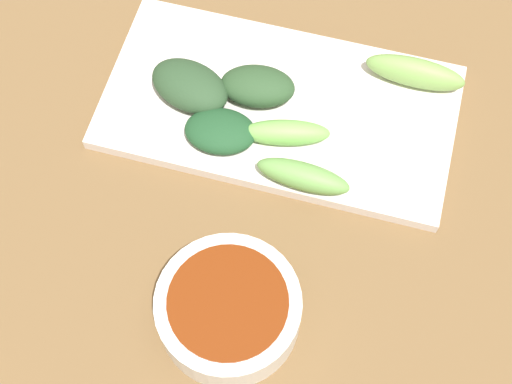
# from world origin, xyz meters

# --- Properties ---
(tabletop) EXTENTS (2.10, 2.10, 0.02)m
(tabletop) POSITION_xyz_m (0.00, 0.00, 0.01)
(tabletop) COLOR brown
(tabletop) RESTS_ON ground
(sauce_bowl) EXTENTS (0.11, 0.11, 0.04)m
(sauce_bowl) POSITION_xyz_m (-0.13, -0.03, 0.04)
(sauce_bowl) COLOR silver
(sauce_bowl) RESTS_ON tabletop
(serving_plate) EXTENTS (0.17, 0.31, 0.01)m
(serving_plate) POSITION_xyz_m (0.07, -0.02, 0.03)
(serving_plate) COLOR silver
(serving_plate) RESTS_ON tabletop
(broccoli_stalk_0) EXTENTS (0.03, 0.09, 0.03)m
(broccoli_stalk_0) POSITION_xyz_m (0.13, -0.13, 0.05)
(broccoli_stalk_0) COLOR #7AAA51
(broccoli_stalk_0) RESTS_ON serving_plate
(broccoli_stalk_1) EXTENTS (0.04, 0.08, 0.02)m
(broccoli_stalk_1) POSITION_xyz_m (0.04, -0.04, 0.04)
(broccoli_stalk_1) COLOR #74B952
(broccoli_stalk_1) RESTS_ON serving_plate
(broccoli_stalk_2) EXTENTS (0.03, 0.08, 0.02)m
(broccoli_stalk_2) POSITION_xyz_m (0.00, -0.06, 0.04)
(broccoli_stalk_2) COLOR #68A04D
(broccoli_stalk_2) RESTS_ON serving_plate
(broccoli_leafy_3) EXTENTS (0.07, 0.08, 0.03)m
(broccoli_leafy_3) POSITION_xyz_m (0.06, 0.06, 0.05)
(broccoli_leafy_3) COLOR #2A4629
(broccoli_leafy_3) RESTS_ON serving_plate
(broccoli_leafy_4) EXTENTS (0.05, 0.07, 0.02)m
(broccoli_leafy_4) POSITION_xyz_m (0.02, 0.02, 0.04)
(broccoli_leafy_4) COLOR #1D4827
(broccoli_leafy_4) RESTS_ON serving_plate
(broccoli_leafy_5) EXTENTS (0.05, 0.07, 0.03)m
(broccoli_leafy_5) POSITION_xyz_m (0.08, 0.00, 0.05)
(broccoli_leafy_5) COLOR #2B4A29
(broccoli_leafy_5) RESTS_ON serving_plate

